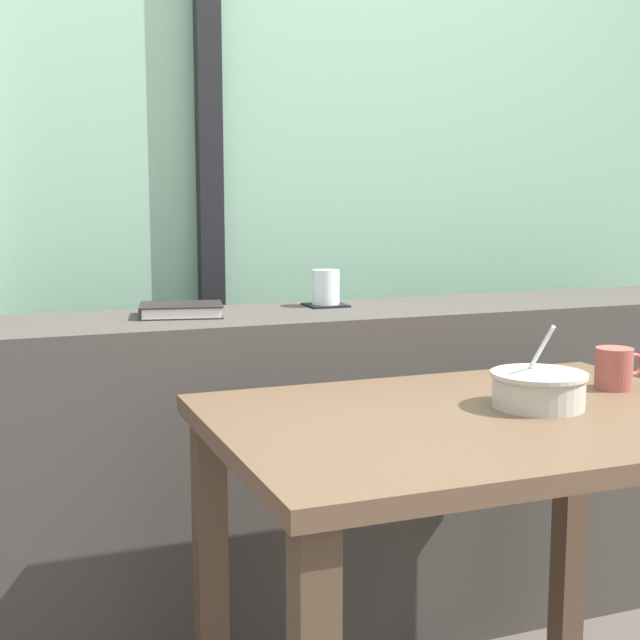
# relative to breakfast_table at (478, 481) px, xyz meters

# --- Properties ---
(outdoor_backdrop) EXTENTS (4.80, 0.08, 2.80)m
(outdoor_backdrop) POSITION_rel_breakfast_table_xyz_m (-0.09, 1.23, 0.79)
(outdoor_backdrop) COLOR #84B293
(outdoor_backdrop) RESTS_ON ground
(window_divider_post) EXTENTS (0.07, 0.05, 2.60)m
(window_divider_post) POSITION_rel_breakfast_table_xyz_m (-0.21, 1.16, 0.69)
(window_divider_post) COLOR black
(window_divider_post) RESTS_ON ground
(dark_console_ledge) EXTENTS (2.80, 0.38, 0.85)m
(dark_console_ledge) POSITION_rel_breakfast_table_xyz_m (-0.09, 0.65, -0.18)
(dark_console_ledge) COLOR #423D38
(dark_console_ledge) RESTS_ON ground
(breakfast_table) EXTENTS (0.97, 0.69, 0.74)m
(breakfast_table) POSITION_rel_breakfast_table_xyz_m (0.00, 0.00, 0.00)
(breakfast_table) COLOR brown
(breakfast_table) RESTS_ON ground
(coaster_square) EXTENTS (0.10, 0.10, 0.00)m
(coaster_square) POSITION_rel_breakfast_table_xyz_m (-0.02, 0.73, 0.24)
(coaster_square) COLOR black
(coaster_square) RESTS_ON dark_console_ledge
(juice_glass) EXTENTS (0.07, 0.07, 0.09)m
(juice_glass) POSITION_rel_breakfast_table_xyz_m (-0.02, 0.73, 0.28)
(juice_glass) COLOR white
(juice_glass) RESTS_ON coaster_square
(closed_book) EXTENTS (0.22, 0.18, 0.03)m
(closed_book) POSITION_rel_breakfast_table_xyz_m (-0.41, 0.68, 0.25)
(closed_book) COLOR black
(closed_book) RESTS_ON dark_console_ledge
(soup_bowl) EXTENTS (0.18, 0.18, 0.16)m
(soup_bowl) POSITION_rel_breakfast_table_xyz_m (0.13, 0.00, 0.16)
(soup_bowl) COLOR #BCB7A8
(soup_bowl) RESTS_ON breakfast_table
(ceramic_mug) EXTENTS (0.11, 0.08, 0.08)m
(ceramic_mug) POSITION_rel_breakfast_table_xyz_m (0.36, 0.08, 0.17)
(ceramic_mug) COLOR #9E4C42
(ceramic_mug) RESTS_ON breakfast_table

